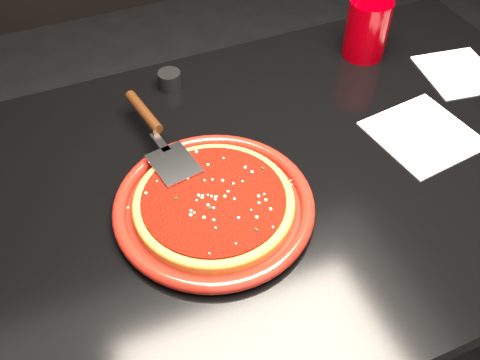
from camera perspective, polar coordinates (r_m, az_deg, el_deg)
name	(u,v)px	position (r m, az deg, el deg)	size (l,w,h in m)	color
floor	(279,348)	(1.61, 4.15, -17.47)	(4.00, 4.00, 0.01)	black
table	(287,276)	(1.27, 5.08, -10.14)	(1.20, 0.80, 0.75)	black
plate	(214,206)	(0.89, -2.79, -2.75)	(0.34, 0.34, 0.02)	maroon
pizza_crust	(214,204)	(0.89, -2.80, -2.59)	(0.27, 0.27, 0.01)	brown
pizza_crust_rim	(214,202)	(0.88, -2.82, -2.31)	(0.27, 0.27, 0.02)	brown
pizza_sauce	(214,200)	(0.88, -2.83, -2.11)	(0.24, 0.24, 0.01)	maroon
parmesan_dusting	(214,197)	(0.87, -2.84, -1.82)	(0.23, 0.23, 0.01)	beige
basil_flecks	(214,197)	(0.87, -2.84, -1.86)	(0.21, 0.21, 0.00)	black
pizza_server	(158,134)	(0.98, -8.69, 4.87)	(0.08, 0.30, 0.02)	silver
cup	(367,28)	(1.24, 13.38, 15.45)	(0.09, 0.09, 0.13)	#810006
napkin_a	(423,134)	(1.09, 18.93, 4.64)	(0.18, 0.18, 0.00)	silver
napkin_b	(459,73)	(1.27, 22.29, 10.54)	(0.15, 0.16, 0.00)	silver
ramekin	(170,80)	(1.14, -7.50, 10.54)	(0.05, 0.05, 0.04)	black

